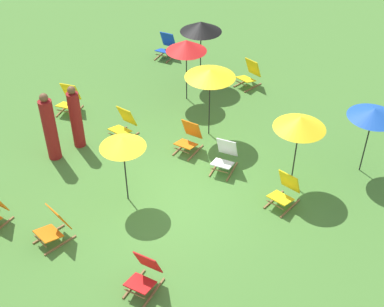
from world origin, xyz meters
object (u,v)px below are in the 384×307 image
(deckchair_9, at_px, (189,138))
(deckchair_11, at_px, (69,100))
(umbrella_2, at_px, (374,113))
(umbrella_5, at_px, (122,142))
(umbrella_3, at_px, (186,46))
(umbrella_0, at_px, (300,122))
(person_1, at_px, (76,118))
(umbrella_1, at_px, (210,73))
(deckchair_7, at_px, (124,124))
(deckchair_8, at_px, (225,157))
(deckchair_5, at_px, (144,274))
(deckchair_10, at_px, (249,74))
(deckchair_4, at_px, (166,46))
(deckchair_2, at_px, (285,191))
(deckchair_0, at_px, (54,226))
(umbrella_4, at_px, (201,27))
(person_0, at_px, (50,128))

(deckchair_9, distance_m, deckchair_11, 3.84)
(deckchair_11, height_order, umbrella_2, umbrella_2)
(umbrella_5, bearing_deg, umbrella_3, 106.59)
(umbrella_5, bearing_deg, umbrella_0, 41.26)
(umbrella_0, xyz_separation_m, person_1, (-5.21, -1.58, -0.91))
(umbrella_1, bearing_deg, deckchair_9, -93.08)
(deckchair_7, bearing_deg, person_1, -123.97)
(deckchair_8, relative_size, umbrella_5, 0.48)
(umbrella_3, bearing_deg, umbrella_5, -73.41)
(deckchair_5, bearing_deg, deckchair_8, 92.70)
(deckchair_10, bearing_deg, deckchair_5, -62.19)
(deckchair_4, relative_size, deckchair_9, 1.00)
(umbrella_1, bearing_deg, deckchair_5, -71.60)
(deckchair_2, relative_size, umbrella_1, 0.43)
(deckchair_0, xyz_separation_m, deckchair_11, (-3.22, 3.77, 0.00))
(deckchair_0, height_order, deckchair_8, same)
(deckchair_8, bearing_deg, umbrella_4, 120.15)
(deckchair_7, relative_size, umbrella_1, 0.43)
(deckchair_0, bearing_deg, umbrella_4, 110.31)
(deckchair_0, height_order, deckchair_5, same)
(deckchair_0, height_order, deckchair_2, same)
(deckchair_4, xyz_separation_m, deckchair_8, (4.64, -4.08, 0.00))
(deckchair_7, distance_m, umbrella_5, 2.76)
(umbrella_2, bearing_deg, deckchair_2, -116.40)
(deckchair_10, bearing_deg, deckchair_4, -169.47)
(deckchair_0, relative_size, umbrella_0, 0.45)
(deckchair_0, bearing_deg, person_0, 147.63)
(umbrella_3, distance_m, person_1, 3.67)
(deckchair_7, xyz_separation_m, umbrella_3, (0.33, 2.47, 1.32))
(deckchair_9, bearing_deg, person_1, -153.44)
(deckchair_4, distance_m, person_0, 6.08)
(deckchair_4, relative_size, deckchair_5, 1.00)
(deckchair_8, height_order, deckchair_10, same)
(deckchair_11, xyz_separation_m, umbrella_1, (3.87, 1.19, 1.44))
(deckchair_11, bearing_deg, umbrella_5, -43.37)
(deckchair_2, relative_size, umbrella_0, 0.44)
(deckchair_7, height_order, umbrella_3, umbrella_3)
(umbrella_0, xyz_separation_m, umbrella_3, (-4.16, 1.82, -0.03))
(deckchair_4, distance_m, umbrella_0, 7.37)
(deckchair_2, xyz_separation_m, deckchair_11, (-6.70, 0.20, 0.00))
(deckchair_4, bearing_deg, person_0, -88.82)
(umbrella_0, distance_m, umbrella_5, 3.82)
(deckchair_2, relative_size, umbrella_5, 0.48)
(deckchair_5, xyz_separation_m, deckchair_8, (-0.54, 3.88, 0.00))
(umbrella_1, bearing_deg, person_0, -132.18)
(umbrella_5, bearing_deg, umbrella_4, 105.54)
(deckchair_10, height_order, person_1, person_1)
(umbrella_4, height_order, person_1, umbrella_4)
(umbrella_2, relative_size, umbrella_3, 0.94)
(deckchair_9, distance_m, umbrella_3, 2.82)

